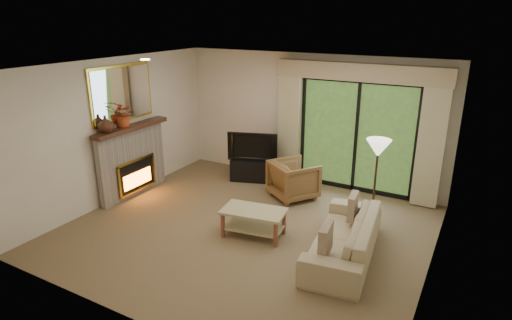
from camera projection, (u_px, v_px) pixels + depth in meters
The scene contains 22 objects.
floor at pixel (247, 229), 6.94m from camera, with size 5.50×5.50×0.00m, color brown.
ceiling at pixel (246, 67), 6.09m from camera, with size 5.50×5.50×0.00m, color white.
wall_back at pixel (309, 119), 8.58m from camera, with size 5.00×5.00×0.00m, color beige.
wall_front at pixel (126, 218), 4.45m from camera, with size 5.00×5.00×0.00m, color beige.
wall_left at pixel (116, 130), 7.78m from camera, with size 5.00×5.00×0.00m, color beige.
wall_right at pixel (439, 187), 5.25m from camera, with size 5.00×5.00×0.00m, color beige.
fireplace at pixel (132, 160), 8.09m from camera, with size 0.24×1.70×1.37m, color gray, non-canonical shape.
mirror at pixel (122, 93), 7.72m from camera, with size 0.07×1.45×1.02m, color gold, non-canonical shape.
sliding_door at pixel (356, 136), 8.15m from camera, with size 2.26×0.10×2.16m, color black, non-canonical shape.
curtain_left at pixel (290, 124), 8.64m from camera, with size 0.45×0.18×2.35m, color tan.
curtain_right at pixel (431, 142), 7.40m from camera, with size 0.45×0.18×2.35m, color tan.
cornice at pixel (360, 72), 7.68m from camera, with size 3.20×0.24×0.32m, color tan.
media_console at pixel (253, 170), 8.93m from camera, with size 0.92×0.41×0.46m, color black.
tv at pixel (253, 146), 8.76m from camera, with size 1.02×0.13×0.59m, color black.
armchair at pixel (294, 180), 8.03m from camera, with size 0.77×0.79×0.72m, color brown.
sofa at pixel (344, 236), 6.10m from camera, with size 2.07×0.81×0.60m, color tan.
pillow_near at pixel (326, 240), 5.57m from camera, with size 0.11×0.42×0.42m, color brown.
pillow_far at pixel (353, 206), 6.56m from camera, with size 0.10×0.39×0.39m, color brown.
coffee_table at pixel (254, 223), 6.68m from camera, with size 0.98×0.54×0.44m, color tan, non-canonical shape.
floor_lamp at pixel (375, 183), 6.90m from camera, with size 0.39×0.39×1.46m, color beige, non-canonical shape.
vase at pixel (106, 124), 7.36m from camera, with size 0.28×0.28×0.29m, color #3E2114.
branches at pixel (124, 114), 7.69m from camera, with size 0.41×0.36×0.46m, color #BD471F.
Camera 1 is at (3.13, -5.34, 3.32)m, focal length 30.00 mm.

